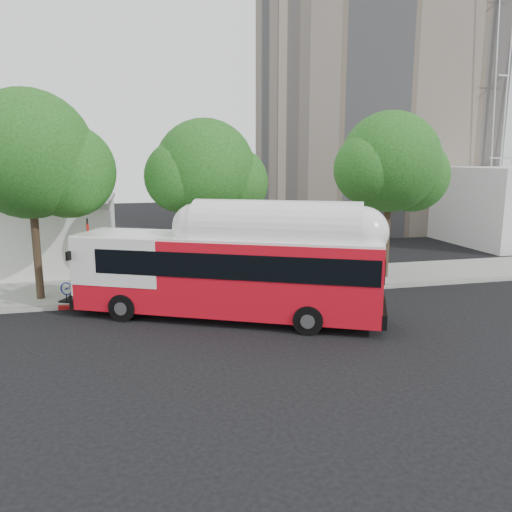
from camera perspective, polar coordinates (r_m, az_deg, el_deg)
The scene contains 10 objects.
ground at distance 20.65m, azimuth -0.49°, elevation -7.69°, with size 120.00×120.00×0.00m, color black.
sidewalk at distance 26.75m, azimuth -3.63°, elevation -3.17°, with size 60.00×5.00×0.15m, color gray.
curb_strip at distance 24.28m, azimuth -2.57°, elevation -4.64°, with size 60.00×0.30×0.15m, color gray.
red_curb_segment at distance 23.92m, azimuth -9.67°, elevation -5.02°, with size 10.00×0.32×0.16m, color maroon.
street_tree_left at distance 24.97m, azimuth -23.40°, elevation 10.09°, with size 6.67×5.80×9.74m.
street_tree_mid at distance 25.42m, azimuth -4.95°, elevation 9.36°, with size 5.75×5.00×8.62m.
street_tree_right at distance 28.51m, azimuth 15.78°, elevation 9.87°, with size 6.21×5.40×9.18m.
apartment_tower at distance 53.27m, azimuth 12.69°, elevation 22.68°, with size 18.00×18.00×37.00m.
transit_bus at distance 20.78m, azimuth -3.16°, elevation -2.18°, with size 13.31×8.03×4.03m.
signal_pole at distance 24.15m, azimuth -18.47°, elevation -0.49°, with size 0.11×0.38×3.98m.
Camera 1 is at (-4.39, -19.06, 6.63)m, focal length 35.00 mm.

